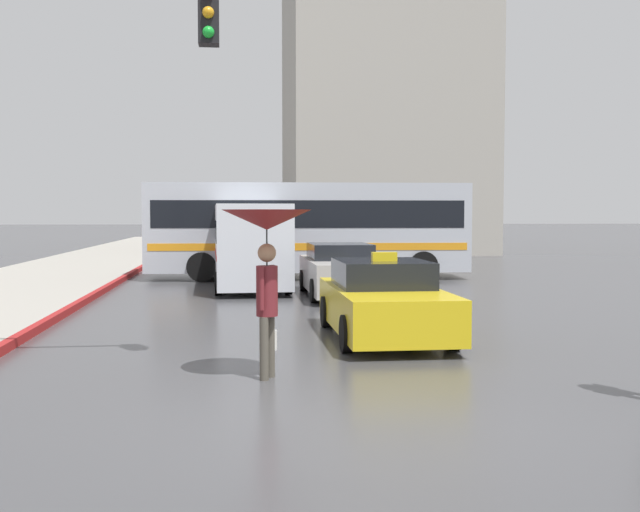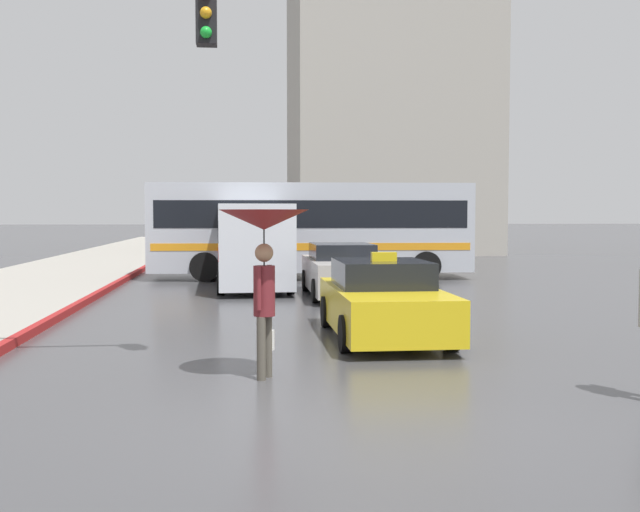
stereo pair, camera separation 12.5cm
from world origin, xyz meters
name	(u,v)px [view 2 (the right image)]	position (x,y,z in m)	size (l,w,h in m)	color
ground_plane	(344,430)	(0.00, 0.00, 0.00)	(300.00, 300.00, 0.00)	#424244
taxi	(383,302)	(1.47, 5.59, 0.64)	(1.91, 4.33, 1.52)	gold
sedan_red	(343,271)	(1.64, 12.28, 0.66)	(1.91, 4.70, 1.39)	#B7B2AD
ambulance_van	(253,242)	(-0.71, 14.59, 1.36)	(2.23, 5.66, 2.46)	silver
city_bus	(310,226)	(1.31, 17.97, 1.78)	(10.82, 3.03, 3.21)	#B2B7C1
pedestrian_with_umbrella	(264,237)	(-0.73, 2.47, 1.88)	(1.19, 1.19, 2.25)	#4C473D
traffic_light	(51,86)	(-3.56, 3.06, 3.91)	(3.79, 0.38, 5.60)	black
building_tower_near	(386,9)	(7.32, 35.66, 13.93)	(10.81, 10.93, 27.86)	#A39E93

